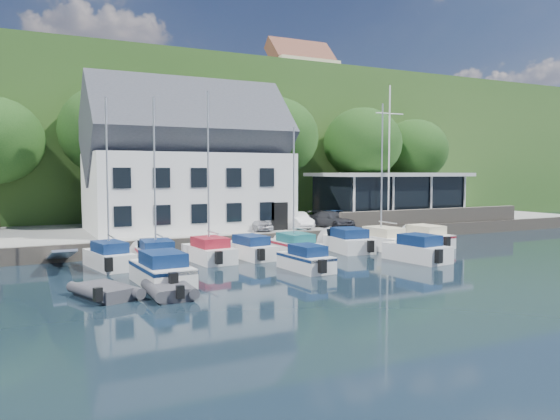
# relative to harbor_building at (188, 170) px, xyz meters

# --- Properties ---
(ground) EXTENTS (180.00, 180.00, 0.00)m
(ground) POSITION_rel_harbor_building_xyz_m (7.00, -16.50, -5.35)
(ground) COLOR black
(ground) RESTS_ON ground
(quay) EXTENTS (60.00, 13.00, 1.00)m
(quay) POSITION_rel_harbor_building_xyz_m (7.00, 1.00, -4.85)
(quay) COLOR gray
(quay) RESTS_ON ground
(quay_face) EXTENTS (60.00, 0.30, 1.00)m
(quay_face) POSITION_rel_harbor_building_xyz_m (7.00, -5.50, -4.85)
(quay_face) COLOR #6E6458
(quay_face) RESTS_ON ground
(hillside) EXTENTS (160.00, 75.00, 16.00)m
(hillside) POSITION_rel_harbor_building_xyz_m (7.00, 45.50, 2.65)
(hillside) COLOR #274B1C
(hillside) RESTS_ON ground
(field_patch) EXTENTS (50.00, 30.00, 0.30)m
(field_patch) POSITION_rel_harbor_building_xyz_m (15.00, 53.50, 10.80)
(field_patch) COLOR olive
(field_patch) RESTS_ON hillside
(farmhouse) EXTENTS (10.40, 7.00, 8.20)m
(farmhouse) POSITION_rel_harbor_building_xyz_m (29.00, 35.50, 14.75)
(farmhouse) COLOR beige
(farmhouse) RESTS_ON hillside
(harbor_building) EXTENTS (14.40, 8.20, 8.70)m
(harbor_building) POSITION_rel_harbor_building_xyz_m (0.00, 0.00, 0.00)
(harbor_building) COLOR white
(harbor_building) RESTS_ON quay
(club_pavilion) EXTENTS (13.20, 7.20, 4.10)m
(club_pavilion) POSITION_rel_harbor_building_xyz_m (18.00, -0.50, -2.30)
(club_pavilion) COLOR black
(club_pavilion) RESTS_ON quay
(seawall) EXTENTS (18.00, 0.50, 1.20)m
(seawall) POSITION_rel_harbor_building_xyz_m (19.00, -5.10, -3.75)
(seawall) COLOR #6E6458
(seawall) RESTS_ON quay
(gangway) EXTENTS (1.20, 6.00, 1.40)m
(gangway) POSITION_rel_harbor_building_xyz_m (-9.50, -7.50, -5.35)
(gangway) COLOR silver
(gangway) RESTS_ON ground
(car_silver) EXTENTS (1.54, 3.41, 1.14)m
(car_silver) POSITION_rel_harbor_building_xyz_m (3.92, -3.34, -3.78)
(car_silver) COLOR silver
(car_silver) RESTS_ON quay
(car_white) EXTENTS (1.62, 3.73, 1.19)m
(car_white) POSITION_rel_harbor_building_xyz_m (7.34, -3.33, -3.75)
(car_white) COLOR white
(car_white) RESTS_ON quay
(car_dgrey) EXTENTS (2.35, 4.38, 1.21)m
(car_dgrey) POSITION_rel_harbor_building_xyz_m (9.89, -4.04, -3.75)
(car_dgrey) COLOR #303136
(car_dgrey) RESTS_ON quay
(car_blue) EXTENTS (1.73, 3.89, 1.30)m
(car_blue) POSITION_rel_harbor_building_xyz_m (11.02, -2.87, -3.70)
(car_blue) COLOR navy
(car_blue) RESTS_ON quay
(flagpole) EXTENTS (2.62, 0.20, 10.91)m
(flagpole) POSITION_rel_harbor_building_xyz_m (14.96, -4.32, 1.11)
(flagpole) COLOR white
(flagpole) RESTS_ON quay
(tree_1) EXTENTS (8.09, 8.09, 11.06)m
(tree_1) POSITION_rel_harbor_building_xyz_m (-4.40, 6.11, 1.18)
(tree_1) COLOR #153710
(tree_1) RESTS_ON quay
(tree_2) EXTENTS (8.49, 8.49, 11.60)m
(tree_2) POSITION_rel_harbor_building_xyz_m (3.59, 5.05, 1.45)
(tree_2) COLOR #153710
(tree_2) RESTS_ON quay
(tree_3) EXTENTS (7.97, 7.97, 10.89)m
(tree_3) POSITION_rel_harbor_building_xyz_m (9.76, 5.49, 1.10)
(tree_3) COLOR #153710
(tree_3) RESTS_ON quay
(tree_4) EXTENTS (7.57, 7.57, 10.35)m
(tree_4) POSITION_rel_harbor_building_xyz_m (18.82, 4.71, 0.82)
(tree_4) COLOR #153710
(tree_4) RESTS_ON quay
(tree_5) EXTENTS (7.05, 7.05, 9.63)m
(tree_5) POSITION_rel_harbor_building_xyz_m (25.99, 5.69, 0.47)
(tree_5) COLOR #153710
(tree_5) RESTS_ON quay
(boat_r1_0) EXTENTS (2.74, 6.00, 8.92)m
(boat_r1_0) POSITION_rel_harbor_building_xyz_m (-7.13, -8.66, -0.89)
(boat_r1_0) COLOR silver
(boat_r1_0) RESTS_ON ground
(boat_r1_1) EXTENTS (2.59, 6.03, 8.62)m
(boat_r1_1) POSITION_rel_harbor_building_xyz_m (-4.62, -8.77, -1.04)
(boat_r1_1) COLOR silver
(boat_r1_1) RESTS_ON ground
(boat_r1_2) EXTENTS (2.52, 5.73, 8.81)m
(boat_r1_2) POSITION_rel_harbor_building_xyz_m (-1.62, -9.09, -0.95)
(boat_r1_2) COLOR silver
(boat_r1_2) RESTS_ON ground
(boat_r1_3) EXTENTS (2.46, 6.10, 1.40)m
(boat_r1_3) POSITION_rel_harbor_building_xyz_m (1.03, -8.86, -4.65)
(boat_r1_3) COLOR silver
(boat_r1_3) RESTS_ON ground
(boat_r1_4) EXTENTS (2.26, 6.07, 8.54)m
(boat_r1_4) POSITION_rel_harbor_building_xyz_m (3.93, -9.10, -1.08)
(boat_r1_4) COLOR silver
(boat_r1_4) RESTS_ON ground
(boat_r1_5) EXTENTS (2.85, 6.15, 1.53)m
(boat_r1_5) POSITION_rel_harbor_building_xyz_m (7.87, -9.14, -4.59)
(boat_r1_5) COLOR silver
(boat_r1_5) RESTS_ON ground
(boat_r1_6) EXTENTS (2.55, 6.82, 9.22)m
(boat_r1_6) POSITION_rel_harbor_building_xyz_m (10.39, -9.43, -0.74)
(boat_r1_6) COLOR silver
(boat_r1_6) RESTS_ON ground
(boat_r1_7) EXTENTS (2.29, 6.32, 1.48)m
(boat_r1_7) POSITION_rel_harbor_building_xyz_m (14.00, -9.48, -4.61)
(boat_r1_7) COLOR silver
(boat_r1_7) RESTS_ON ground
(boat_r2_0) EXTENTS (2.43, 6.26, 1.57)m
(boat_r2_0) POSITION_rel_harbor_building_xyz_m (-5.72, -14.29, -4.57)
(boat_r2_0) COLOR silver
(boat_r2_0) RESTS_ON ground
(boat_r2_2) EXTENTS (2.06, 5.09, 1.38)m
(boat_r2_2) POSITION_rel_harbor_building_xyz_m (2.00, -14.05, -4.66)
(boat_r2_2) COLOR silver
(boat_r2_2) RESTS_ON ground
(boat_r2_3) EXTENTS (2.76, 5.81, 1.57)m
(boat_r2_3) POSITION_rel_harbor_building_xyz_m (9.26, -14.31, -4.56)
(boat_r2_3) COLOR silver
(boat_r2_3) RESTS_ON ground
(dinghy_0) EXTENTS (2.82, 3.58, 0.73)m
(dinghy_0) POSITION_rel_harbor_building_xyz_m (-8.46, -15.80, -4.98)
(dinghy_0) COLOR #39393F
(dinghy_0) RESTS_ON ground
(dinghy_1) EXTENTS (1.97, 3.19, 0.73)m
(dinghy_1) POSITION_rel_harbor_building_xyz_m (-6.03, -16.71, -4.98)
(dinghy_1) COLOR #39393F
(dinghy_1) RESTS_ON ground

